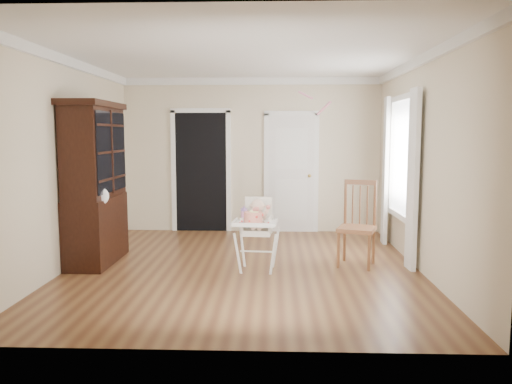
{
  "coord_description": "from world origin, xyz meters",
  "views": [
    {
      "loc": [
        0.4,
        -6.31,
        1.72
      ],
      "look_at": [
        0.18,
        -0.22,
        1.02
      ],
      "focal_mm": 35.0,
      "sensor_mm": 36.0,
      "label": 1
    }
  ],
  "objects_px": {
    "high_chair": "(257,225)",
    "dining_chair": "(357,226)",
    "cake": "(253,217)",
    "sippy_cup": "(244,214)",
    "china_cabinet": "(95,183)"
  },
  "relations": [
    {
      "from": "high_chair",
      "to": "dining_chair",
      "type": "distance_m",
      "value": 1.35
    },
    {
      "from": "cake",
      "to": "sippy_cup",
      "type": "xyz_separation_m",
      "value": [
        -0.12,
        0.17,
        0.01
      ]
    },
    {
      "from": "cake",
      "to": "dining_chair",
      "type": "relative_size",
      "value": 0.26
    },
    {
      "from": "cake",
      "to": "sippy_cup",
      "type": "distance_m",
      "value": 0.21
    },
    {
      "from": "high_chair",
      "to": "cake",
      "type": "distance_m",
      "value": 0.27
    },
    {
      "from": "sippy_cup",
      "to": "dining_chair",
      "type": "relative_size",
      "value": 0.17
    },
    {
      "from": "china_cabinet",
      "to": "dining_chair",
      "type": "bearing_deg",
      "value": -0.27
    },
    {
      "from": "high_chair",
      "to": "dining_chair",
      "type": "bearing_deg",
      "value": 18.45
    },
    {
      "from": "cake",
      "to": "sippy_cup",
      "type": "relative_size",
      "value": 1.52
    },
    {
      "from": "high_chair",
      "to": "cake",
      "type": "bearing_deg",
      "value": -94.98
    },
    {
      "from": "sippy_cup",
      "to": "china_cabinet",
      "type": "relative_size",
      "value": 0.09
    },
    {
      "from": "cake",
      "to": "sippy_cup",
      "type": "bearing_deg",
      "value": 125.04
    },
    {
      "from": "sippy_cup",
      "to": "dining_chair",
      "type": "distance_m",
      "value": 1.53
    },
    {
      "from": "high_chair",
      "to": "sippy_cup",
      "type": "relative_size",
      "value": 4.93
    },
    {
      "from": "high_chair",
      "to": "sippy_cup",
      "type": "height_order",
      "value": "high_chair"
    }
  ]
}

